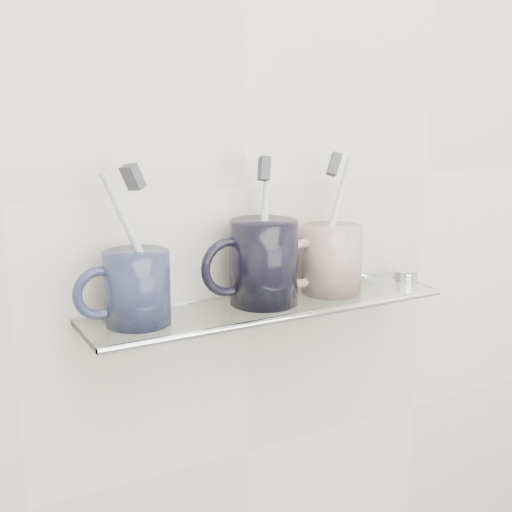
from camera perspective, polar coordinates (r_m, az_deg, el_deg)
wall_back at (r=0.98m, az=-0.81°, el=5.55°), size 2.50×0.00×2.50m
shelf_glass at (r=0.96m, az=0.93°, el=-4.04°), size 0.50×0.12×0.01m
shelf_rail at (r=0.91m, az=2.65°, el=-4.98°), size 0.50×0.01×0.01m
bracket_left at (r=0.93m, az=-11.96°, el=-5.69°), size 0.02×0.03×0.02m
bracket_right at (r=1.11m, az=9.22°, el=-2.33°), size 0.02×0.03×0.02m
mug_left at (r=0.88m, az=-9.48°, el=-2.53°), size 0.10×0.10×0.09m
mug_left_handle at (r=0.87m, az=-12.39°, el=-2.91°), size 0.07×0.01×0.07m
toothbrush_left at (r=0.87m, az=-9.62°, el=1.00°), size 0.08×0.02×0.18m
bristles_left at (r=0.85m, az=-9.84°, el=6.25°), size 0.03×0.03×0.03m
mug_center at (r=0.95m, az=0.63°, el=-0.51°), size 0.12×0.12×0.11m
mug_center_handle at (r=0.92m, az=-2.17°, el=-0.89°), size 0.08×0.01×0.08m
toothbrush_center at (r=0.94m, az=0.64°, el=2.14°), size 0.05×0.05×0.19m
bristles_center at (r=0.92m, az=0.65°, el=7.00°), size 0.02×0.03×0.04m
mug_right at (r=1.00m, az=6.07°, el=-0.28°), size 0.10×0.10×0.09m
mug_right_handle at (r=0.98m, az=3.74°, el=-0.60°), size 0.07×0.01×0.07m
toothbrush_right at (r=0.99m, az=6.15°, el=2.72°), size 0.08×0.03×0.18m
bristles_right at (r=0.98m, az=6.27°, el=7.31°), size 0.03×0.03×0.04m
chrome_cap at (r=1.09m, az=11.84°, el=-1.49°), size 0.04×0.04×0.02m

